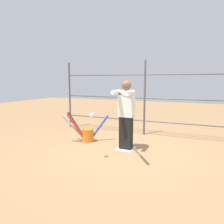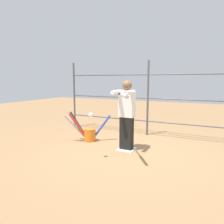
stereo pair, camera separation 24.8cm
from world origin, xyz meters
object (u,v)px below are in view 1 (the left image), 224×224
at_px(batter, 126,113).
at_px(bat_bucket, 86,133).
at_px(baseball_bat_swinging, 125,96).
at_px(softball_in_flight, 92,115).

xyz_separation_m(batter, bat_bucket, (1.23, -0.22, -0.66)).
height_order(batter, baseball_bat_swinging, batter).
height_order(softball_in_flight, bat_bucket, softball_in_flight).
relative_size(batter, bat_bucket, 1.53).
xyz_separation_m(batter, baseball_bat_swinging, (-0.31, 0.88, 0.48)).
height_order(batter, bat_bucket, batter).
distance_m(batter, baseball_bat_swinging, 1.05).
relative_size(baseball_bat_swinging, softball_in_flight, 8.17).
xyz_separation_m(softball_in_flight, bat_bucket, (0.83, -1.16, -0.72)).
bearing_deg(baseball_bat_swinging, softball_in_flight, 4.63).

